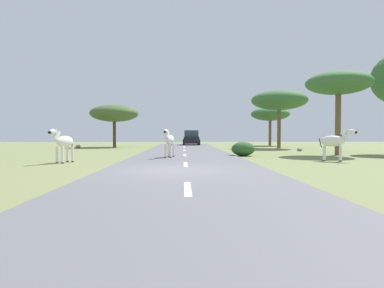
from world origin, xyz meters
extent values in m
plane|color=olive|center=(0.00, 0.00, 0.00)|extent=(90.00, 90.00, 0.00)
cube|color=slate|center=(0.41, 0.00, 0.03)|extent=(6.00, 64.00, 0.05)
cube|color=silver|center=(0.41, -4.00, 0.05)|extent=(0.16, 2.00, 0.01)
cube|color=silver|center=(0.41, 2.00, 0.05)|extent=(0.16, 2.00, 0.01)
cube|color=silver|center=(0.41, 8.00, 0.05)|extent=(0.16, 2.00, 0.01)
cube|color=silver|center=(0.41, 14.00, 0.05)|extent=(0.16, 2.00, 0.01)
cube|color=silver|center=(0.41, 20.00, 0.05)|extent=(0.16, 2.00, 0.01)
cube|color=silver|center=(0.41, 26.00, 0.05)|extent=(0.16, 2.00, 0.01)
ellipsoid|color=silver|center=(-0.43, 6.25, 1.01)|extent=(0.65, 1.16, 0.52)
cylinder|color=silver|center=(-0.64, 5.93, 0.42)|extent=(0.13, 0.13, 0.74)
cylinder|color=#28231E|center=(-0.64, 5.93, 0.07)|extent=(0.15, 0.15, 0.05)
cylinder|color=silver|center=(-0.36, 5.87, 0.42)|extent=(0.13, 0.13, 0.74)
cylinder|color=#28231E|center=(-0.36, 5.87, 0.07)|extent=(0.15, 0.15, 0.05)
cylinder|color=silver|center=(-0.49, 6.63, 0.42)|extent=(0.13, 0.13, 0.74)
cylinder|color=#28231E|center=(-0.49, 6.63, 0.07)|extent=(0.15, 0.15, 0.05)
cylinder|color=silver|center=(-0.22, 6.57, 0.42)|extent=(0.13, 0.13, 0.74)
cylinder|color=#28231E|center=(-0.22, 6.57, 0.07)|extent=(0.15, 0.15, 0.05)
cylinder|color=silver|center=(-0.53, 5.74, 1.28)|extent=(0.27, 0.42, 0.44)
cube|color=black|center=(-0.53, 5.74, 1.37)|extent=(0.11, 0.36, 0.30)
ellipsoid|color=silver|center=(-0.58, 5.49, 1.44)|extent=(0.29, 0.51, 0.24)
ellipsoid|color=black|center=(-0.62, 5.30, 1.42)|extent=(0.17, 0.19, 0.14)
cone|color=silver|center=(-0.63, 5.62, 1.56)|extent=(0.11, 0.11, 0.14)
cone|color=silver|center=(-0.49, 5.59, 1.56)|extent=(0.11, 0.11, 0.14)
cylinder|color=black|center=(-0.32, 6.79, 0.91)|extent=(0.07, 0.16, 0.44)
ellipsoid|color=silver|center=(-5.09, 3.53, 0.97)|extent=(0.75, 1.18, 0.52)
cylinder|color=silver|center=(-5.33, 3.23, 0.37)|extent=(0.14, 0.14, 0.75)
cylinder|color=#28231E|center=(-5.33, 3.23, 0.02)|extent=(0.16, 0.16, 0.05)
cylinder|color=silver|center=(-5.06, 3.15, 0.37)|extent=(0.14, 0.14, 0.75)
cylinder|color=#28231E|center=(-5.06, 3.15, 0.02)|extent=(0.16, 0.16, 0.05)
cylinder|color=silver|center=(-5.11, 3.92, 0.37)|extent=(0.14, 0.14, 0.75)
cylinder|color=#28231E|center=(-5.11, 3.92, 0.02)|extent=(0.16, 0.16, 0.05)
cylinder|color=silver|center=(-4.85, 3.83, 0.37)|extent=(0.14, 0.14, 0.75)
cylinder|color=#28231E|center=(-4.85, 3.83, 0.02)|extent=(0.16, 0.16, 0.05)
cylinder|color=silver|center=(-5.25, 3.03, 1.24)|extent=(0.31, 0.43, 0.44)
cube|color=black|center=(-5.25, 3.03, 1.33)|extent=(0.15, 0.36, 0.30)
ellipsoid|color=silver|center=(-5.33, 2.79, 1.40)|extent=(0.34, 0.52, 0.24)
ellipsoid|color=black|center=(-5.38, 2.60, 1.38)|extent=(0.18, 0.20, 0.14)
cone|color=silver|center=(-5.36, 2.92, 1.52)|extent=(0.11, 0.11, 0.14)
cone|color=silver|center=(-5.22, 2.88, 1.52)|extent=(0.11, 0.11, 0.14)
cylinder|color=black|center=(-4.92, 4.06, 0.87)|extent=(0.08, 0.16, 0.44)
ellipsoid|color=silver|center=(7.52, 4.03, 0.98)|extent=(1.17, 0.96, 0.52)
cylinder|color=silver|center=(7.75, 3.72, 0.38)|extent=(0.15, 0.15, 0.76)
cylinder|color=#28231E|center=(7.75, 3.72, 0.03)|extent=(0.18, 0.18, 0.05)
cylinder|color=silver|center=(7.90, 3.96, 0.38)|extent=(0.15, 0.15, 0.76)
cylinder|color=#28231E|center=(7.90, 3.96, 0.03)|extent=(0.18, 0.18, 0.05)
cylinder|color=silver|center=(7.13, 4.10, 0.38)|extent=(0.15, 0.15, 0.76)
cylinder|color=#28231E|center=(7.13, 4.10, 0.03)|extent=(0.18, 0.18, 0.05)
cylinder|color=silver|center=(7.28, 4.34, 0.38)|extent=(0.15, 0.15, 0.76)
cylinder|color=#28231E|center=(7.28, 4.34, 0.03)|extent=(0.18, 0.18, 0.05)
cylinder|color=silver|center=(7.97, 3.75, 1.25)|extent=(0.44, 0.38, 0.45)
cube|color=black|center=(7.97, 3.75, 1.34)|extent=(0.33, 0.23, 0.31)
ellipsoid|color=silver|center=(8.19, 3.61, 1.41)|extent=(0.52, 0.43, 0.24)
ellipsoid|color=black|center=(8.35, 3.51, 1.39)|extent=(0.22, 0.21, 0.14)
cone|color=silver|center=(8.05, 3.62, 1.53)|extent=(0.12, 0.12, 0.14)
cone|color=silver|center=(8.12, 3.74, 1.53)|extent=(0.12, 0.12, 0.14)
cylinder|color=black|center=(7.05, 4.33, 0.88)|extent=(0.15, 0.12, 0.45)
cube|color=black|center=(1.29, 27.73, 0.63)|extent=(1.81, 4.20, 0.80)
cube|color=#334751|center=(1.29, 27.53, 1.41)|extent=(1.64, 2.20, 0.76)
cube|color=black|center=(1.29, 29.89, 0.36)|extent=(1.71, 0.16, 0.24)
cylinder|color=black|center=(2.19, 29.08, 0.39)|extent=(0.22, 0.68, 0.68)
cylinder|color=black|center=(0.39, 29.08, 0.39)|extent=(0.22, 0.68, 0.68)
cylinder|color=black|center=(2.19, 26.38, 0.39)|extent=(0.22, 0.68, 0.68)
cylinder|color=black|center=(0.39, 26.38, 0.39)|extent=(0.22, 0.68, 0.68)
cylinder|color=brown|center=(10.42, 25.96, 1.45)|extent=(0.32, 0.32, 2.90)
ellipsoid|color=#386633|center=(10.42, 25.96, 3.67)|extent=(4.44, 4.44, 1.55)
cylinder|color=#4C3823|center=(-6.71, 21.86, 1.30)|extent=(0.31, 0.31, 2.59)
ellipsoid|color=#425B2D|center=(-6.71, 21.86, 3.45)|extent=(4.88, 4.88, 1.71)
cylinder|color=brown|center=(9.95, 8.53, 1.89)|extent=(0.34, 0.34, 3.79)
ellipsoid|color=#386633|center=(9.95, 8.53, 4.48)|extent=(3.96, 3.96, 1.38)
cylinder|color=brown|center=(9.29, 18.66, 1.79)|extent=(0.34, 0.34, 3.58)
ellipsoid|color=#386633|center=(9.29, 18.66, 4.49)|extent=(5.18, 5.18, 1.81)
ellipsoid|color=#2D5628|center=(3.92, 7.96, 0.42)|extent=(1.41, 1.27, 0.85)
ellipsoid|color=#A89E8C|center=(9.38, 13.49, 0.13)|extent=(0.42, 0.42, 0.27)
ellipsoid|color=gray|center=(-9.61, 19.40, 0.16)|extent=(0.49, 0.53, 0.32)
camera|label=1|loc=(0.31, -11.33, 1.29)|focal=30.24mm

